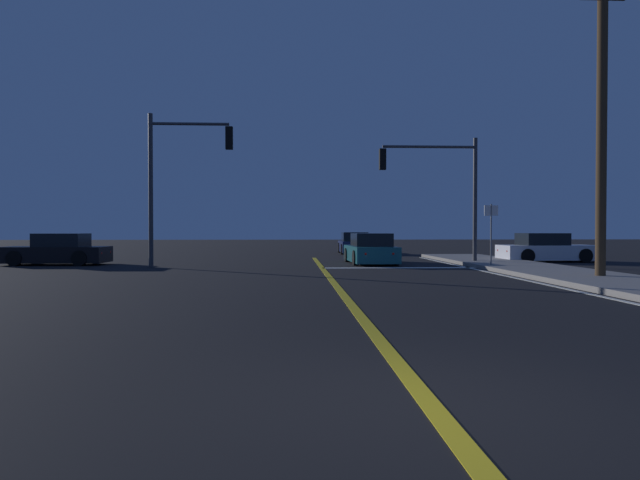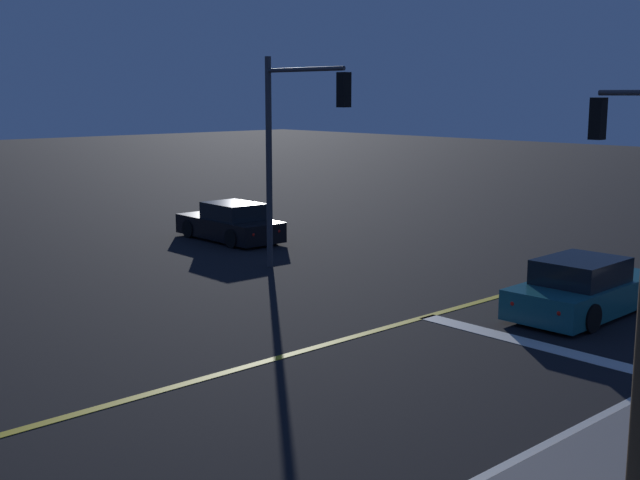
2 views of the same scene
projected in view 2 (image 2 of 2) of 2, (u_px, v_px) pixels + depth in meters
lane_line_center at (124, 401)px, 13.69m from camera, size 0.20×31.56×0.01m
stop_bar at (539, 345)px, 16.71m from camera, size 5.98×0.50×0.01m
car_distant_tail_teal at (584, 289)px, 19.04m from camera, size 2.02×4.47×1.34m
car_following_oncoming_black at (230, 224)px, 28.67m from camera, size 4.35×1.90×1.34m
traffic_signal_far_left at (294, 131)px, 22.87m from camera, size 3.34×0.28×6.11m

